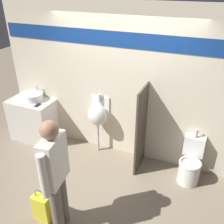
{
  "coord_description": "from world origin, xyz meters",
  "views": [
    {
      "loc": [
        1.39,
        -3.12,
        2.98
      ],
      "look_at": [
        0.0,
        0.17,
        1.05
      ],
      "focal_mm": 40.0,
      "sensor_mm": 36.0,
      "label": 1
    }
  ],
  "objects": [
    {
      "name": "urinal_near_counter",
      "position": [
        -0.39,
        0.42,
        0.78
      ],
      "size": [
        0.36,
        0.31,
        1.16
      ],
      "color": "silver",
      "rests_on": "ground_plane"
    },
    {
      "name": "sink_counter",
      "position": [
        -1.8,
        0.3,
        0.43
      ],
      "size": [
        0.89,
        0.54,
        0.86
      ],
      "color": "silver",
      "rests_on": "ground_plane"
    },
    {
      "name": "person_in_vest",
      "position": [
        -0.13,
        -1.28,
        0.9
      ],
      "size": [
        0.23,
        0.57,
        1.63
      ],
      "rotation": [
        0.0,
        0.0,
        1.7
      ],
      "color": "#666056",
      "rests_on": "ground_plane"
    },
    {
      "name": "divider_near_counter",
      "position": [
        0.47,
        0.29,
        0.76
      ],
      "size": [
        0.03,
        0.56,
        1.51
      ],
      "color": "#4C4238",
      "rests_on": "ground_plane"
    },
    {
      "name": "ground_plane",
      "position": [
        0.0,
        0.0,
        0.0
      ],
      "size": [
        16.0,
        16.0,
        0.0
      ],
      "primitive_type": "plane",
      "color": "gray"
    },
    {
      "name": "toilet",
      "position": [
        1.33,
        0.29,
        0.31
      ],
      "size": [
        0.36,
        0.52,
        0.88
      ],
      "color": "white",
      "rests_on": "ground_plane"
    },
    {
      "name": "shopping_bag",
      "position": [
        -0.41,
        -1.31,
        0.21
      ],
      "size": [
        0.24,
        0.13,
        0.54
      ],
      "color": "yellow",
      "rests_on": "ground_plane"
    },
    {
      "name": "display_wall",
      "position": [
        0.0,
        0.6,
        1.36
      ],
      "size": [
        4.59,
        0.07,
        2.7
      ],
      "color": "beige",
      "rests_on": "ground_plane"
    },
    {
      "name": "sink_basin",
      "position": [
        -1.75,
        0.36,
        0.93
      ],
      "size": [
        0.37,
        0.37,
        0.28
      ],
      "color": "white",
      "rests_on": "sink_counter"
    },
    {
      "name": "cell_phone",
      "position": [
        -1.53,
        0.19,
        0.86
      ],
      "size": [
        0.07,
        0.14,
        0.01
      ],
      "color": "black",
      "rests_on": "sink_counter"
    }
  ]
}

